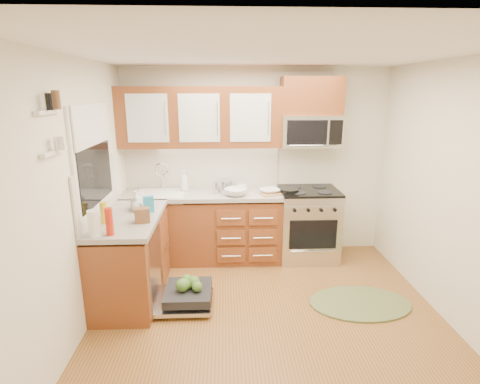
{
  "coord_description": "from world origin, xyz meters",
  "views": [
    {
      "loc": [
        -0.42,
        -3.24,
        2.21
      ],
      "look_at": [
        -0.25,
        0.85,
        1.09
      ],
      "focal_mm": 28.0,
      "sensor_mm": 36.0,
      "label": 1
    }
  ],
  "objects_px": {
    "cup": "(242,187)",
    "stock_pot": "(225,185)",
    "sink": "(161,203)",
    "bowl_b": "(236,192)",
    "skillet": "(290,190)",
    "paper_towel_roll": "(94,223)",
    "range": "(308,224)",
    "rug": "(360,303)",
    "dishwasher": "(185,296)",
    "bowl_a": "(270,191)",
    "upper_cabinets": "(200,117)",
    "microwave": "(310,131)",
    "cutting_board": "(272,194)"
  },
  "relations": [
    {
      "from": "dishwasher",
      "to": "bowl_a",
      "type": "xyz_separation_m",
      "value": [
        1.01,
        1.06,
        0.85
      ]
    },
    {
      "from": "upper_cabinets",
      "to": "sink",
      "type": "distance_m",
      "value": 1.21
    },
    {
      "from": "range",
      "to": "microwave",
      "type": "bearing_deg",
      "value": 90.0
    },
    {
      "from": "range",
      "to": "sink",
      "type": "distance_m",
      "value": 1.96
    },
    {
      "from": "upper_cabinets",
      "to": "stock_pot",
      "type": "bearing_deg",
      "value": 4.66
    },
    {
      "from": "upper_cabinets",
      "to": "microwave",
      "type": "bearing_deg",
      "value": -1.02
    },
    {
      "from": "upper_cabinets",
      "to": "bowl_b",
      "type": "xyz_separation_m",
      "value": [
        0.44,
        -0.3,
        -0.9
      ]
    },
    {
      "from": "cutting_board",
      "to": "paper_towel_roll",
      "type": "height_order",
      "value": "paper_towel_roll"
    },
    {
      "from": "microwave",
      "to": "bowl_b",
      "type": "distance_m",
      "value": 1.24
    },
    {
      "from": "upper_cabinets",
      "to": "bowl_a",
      "type": "distance_m",
      "value": 1.29
    },
    {
      "from": "range",
      "to": "microwave",
      "type": "distance_m",
      "value": 1.23
    },
    {
      "from": "upper_cabinets",
      "to": "cutting_board",
      "type": "relative_size",
      "value": 7.29
    },
    {
      "from": "range",
      "to": "cup",
      "type": "relative_size",
      "value": 6.94
    },
    {
      "from": "skillet",
      "to": "stock_pot",
      "type": "relative_size",
      "value": 1.13
    },
    {
      "from": "rug",
      "to": "stock_pot",
      "type": "relative_size",
      "value": 5.18
    },
    {
      "from": "range",
      "to": "cutting_board",
      "type": "bearing_deg",
      "value": -165.7
    },
    {
      "from": "upper_cabinets",
      "to": "skillet",
      "type": "relative_size",
      "value": 8.69
    },
    {
      "from": "microwave",
      "to": "dishwasher",
      "type": "height_order",
      "value": "microwave"
    },
    {
      "from": "upper_cabinets",
      "to": "sink",
      "type": "xyz_separation_m",
      "value": [
        -0.52,
        -0.16,
        -1.07
      ]
    },
    {
      "from": "cutting_board",
      "to": "range",
      "type": "bearing_deg",
      "value": 14.3
    },
    {
      "from": "skillet",
      "to": "paper_towel_roll",
      "type": "relative_size",
      "value": 0.97
    },
    {
      "from": "bowl_a",
      "to": "bowl_b",
      "type": "height_order",
      "value": "bowl_b"
    },
    {
      "from": "microwave",
      "to": "cup",
      "type": "distance_m",
      "value": 1.14
    },
    {
      "from": "upper_cabinets",
      "to": "dishwasher",
      "type": "relative_size",
      "value": 2.93
    },
    {
      "from": "cup",
      "to": "stock_pot",
      "type": "bearing_deg",
      "value": 152.13
    },
    {
      "from": "microwave",
      "to": "cup",
      "type": "height_order",
      "value": "microwave"
    },
    {
      "from": "rug",
      "to": "dishwasher",
      "type": "bearing_deg",
      "value": 178.07
    },
    {
      "from": "microwave",
      "to": "bowl_b",
      "type": "bearing_deg",
      "value": -164.26
    },
    {
      "from": "rug",
      "to": "bowl_b",
      "type": "distance_m",
      "value": 1.92
    },
    {
      "from": "sink",
      "to": "skillet",
      "type": "bearing_deg",
      "value": -3.5
    },
    {
      "from": "upper_cabinets",
      "to": "sink",
      "type": "height_order",
      "value": "upper_cabinets"
    },
    {
      "from": "range",
      "to": "skillet",
      "type": "bearing_deg",
      "value": -158.37
    },
    {
      "from": "rug",
      "to": "skillet",
      "type": "relative_size",
      "value": 4.58
    },
    {
      "from": "cup",
      "to": "cutting_board",
      "type": "bearing_deg",
      "value": -25.67
    },
    {
      "from": "cup",
      "to": "paper_towel_roll",
      "type": "bearing_deg",
      "value": -133.06
    },
    {
      "from": "upper_cabinets",
      "to": "microwave",
      "type": "xyz_separation_m",
      "value": [
        1.41,
        -0.02,
        -0.18
      ]
    },
    {
      "from": "skillet",
      "to": "paper_towel_roll",
      "type": "xyz_separation_m",
      "value": [
        -2.0,
        -1.34,
        0.07
      ]
    },
    {
      "from": "paper_towel_roll",
      "to": "microwave",
      "type": "bearing_deg",
      "value": 34.55
    },
    {
      "from": "microwave",
      "to": "cutting_board",
      "type": "height_order",
      "value": "microwave"
    },
    {
      "from": "range",
      "to": "paper_towel_roll",
      "type": "distance_m",
      "value": 2.76
    },
    {
      "from": "bowl_b",
      "to": "cup",
      "type": "distance_m",
      "value": 0.22
    },
    {
      "from": "cup",
      "to": "rug",
      "type": "bearing_deg",
      "value": -45.96
    },
    {
      "from": "sink",
      "to": "bowl_b",
      "type": "bearing_deg",
      "value": -8.37
    },
    {
      "from": "rug",
      "to": "cutting_board",
      "type": "height_order",
      "value": "cutting_board"
    },
    {
      "from": "skillet",
      "to": "bowl_a",
      "type": "distance_m",
      "value": 0.25
    },
    {
      "from": "range",
      "to": "cutting_board",
      "type": "distance_m",
      "value": 0.69
    },
    {
      "from": "stock_pot",
      "to": "cup",
      "type": "relative_size",
      "value": 1.52
    },
    {
      "from": "range",
      "to": "sink",
      "type": "bearing_deg",
      "value": -179.7
    },
    {
      "from": "microwave",
      "to": "cup",
      "type": "bearing_deg",
      "value": -175.59
    },
    {
      "from": "range",
      "to": "rug",
      "type": "bearing_deg",
      "value": -74.62
    }
  ]
}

